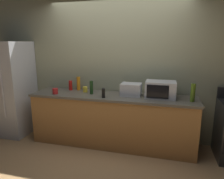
{
  "coord_description": "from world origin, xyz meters",
  "views": [
    {
      "loc": [
        0.86,
        -2.9,
        1.78
      ],
      "look_at": [
        0.0,
        0.4,
        1.0
      ],
      "focal_mm": 33.02,
      "sensor_mm": 36.0,
      "label": 1
    }
  ],
  "objects_px": {
    "refrigerator": "(11,89)",
    "cordless_phone": "(103,93)",
    "microwave": "(161,90)",
    "bottle_wine": "(91,87)",
    "bottle_hot_sauce": "(71,85)",
    "mug_yellow": "(85,89)",
    "toaster_oven": "(131,90)",
    "bottle_olive_oil": "(193,93)",
    "mug_red": "(55,91)",
    "bottle_dish_soap": "(79,83)"
  },
  "relations": [
    {
      "from": "refrigerator",
      "to": "cordless_phone",
      "type": "distance_m",
      "value": 1.96
    },
    {
      "from": "refrigerator",
      "to": "microwave",
      "type": "height_order",
      "value": "refrigerator"
    },
    {
      "from": "bottle_wine",
      "to": "bottle_hot_sauce",
      "type": "relative_size",
      "value": 1.28
    },
    {
      "from": "mug_yellow",
      "to": "refrigerator",
      "type": "bearing_deg",
      "value": -176.22
    },
    {
      "from": "mug_yellow",
      "to": "bottle_wine",
      "type": "bearing_deg",
      "value": -31.97
    },
    {
      "from": "refrigerator",
      "to": "bottle_hot_sauce",
      "type": "height_order",
      "value": "refrigerator"
    },
    {
      "from": "toaster_oven",
      "to": "bottle_olive_oil",
      "type": "xyz_separation_m",
      "value": [
        0.97,
        -0.12,
        0.03
      ]
    },
    {
      "from": "bottle_wine",
      "to": "mug_red",
      "type": "distance_m",
      "value": 0.64
    },
    {
      "from": "bottle_hot_sauce",
      "to": "microwave",
      "type": "bearing_deg",
      "value": -4.49
    },
    {
      "from": "toaster_oven",
      "to": "bottle_dish_soap",
      "type": "xyz_separation_m",
      "value": [
        -1.03,
        0.17,
        0.02
      ]
    },
    {
      "from": "microwave",
      "to": "mug_yellow",
      "type": "distance_m",
      "value": 1.34
    },
    {
      "from": "refrigerator",
      "to": "bottle_hot_sauce",
      "type": "xyz_separation_m",
      "value": [
        1.19,
        0.18,
        0.09
      ]
    },
    {
      "from": "cordless_phone",
      "to": "mug_red",
      "type": "xyz_separation_m",
      "value": [
        -0.88,
        0.01,
        -0.03
      ]
    },
    {
      "from": "bottle_olive_oil",
      "to": "bottle_wine",
      "type": "height_order",
      "value": "bottle_olive_oil"
    },
    {
      "from": "microwave",
      "to": "bottle_hot_sauce",
      "type": "bearing_deg",
      "value": 175.51
    },
    {
      "from": "refrigerator",
      "to": "bottle_olive_oil",
      "type": "xyz_separation_m",
      "value": [
        3.33,
        -0.06,
        0.14
      ]
    },
    {
      "from": "bottle_hot_sauce",
      "to": "bottle_wine",
      "type": "bearing_deg",
      "value": -20.12
    },
    {
      "from": "refrigerator",
      "to": "mug_yellow",
      "type": "height_order",
      "value": "refrigerator"
    },
    {
      "from": "microwave",
      "to": "mug_yellow",
      "type": "xyz_separation_m",
      "value": [
        -1.33,
        0.05,
        -0.09
      ]
    },
    {
      "from": "bottle_olive_oil",
      "to": "mug_red",
      "type": "relative_size",
      "value": 2.87
    },
    {
      "from": "cordless_phone",
      "to": "bottle_dish_soap",
      "type": "bearing_deg",
      "value": 126.35
    },
    {
      "from": "refrigerator",
      "to": "cordless_phone",
      "type": "bearing_deg",
      "value": -4.96
    },
    {
      "from": "refrigerator",
      "to": "mug_red",
      "type": "bearing_deg",
      "value": -8.61
    },
    {
      "from": "bottle_hot_sauce",
      "to": "mug_yellow",
      "type": "bearing_deg",
      "value": -13.52
    },
    {
      "from": "refrigerator",
      "to": "microwave",
      "type": "xyz_separation_m",
      "value": [
        2.85,
        0.05,
        0.13
      ]
    },
    {
      "from": "refrigerator",
      "to": "bottle_dish_soap",
      "type": "distance_m",
      "value": 1.36
    },
    {
      "from": "microwave",
      "to": "mug_yellow",
      "type": "height_order",
      "value": "microwave"
    },
    {
      "from": "cordless_phone",
      "to": "mug_red",
      "type": "distance_m",
      "value": 0.88
    },
    {
      "from": "bottle_wine",
      "to": "bottle_hot_sauce",
      "type": "height_order",
      "value": "bottle_wine"
    },
    {
      "from": "refrigerator",
      "to": "microwave",
      "type": "distance_m",
      "value": 2.86
    },
    {
      "from": "toaster_oven",
      "to": "mug_red",
      "type": "xyz_separation_m",
      "value": [
        -1.31,
        -0.22,
        -0.06
      ]
    },
    {
      "from": "mug_red",
      "to": "bottle_hot_sauce",
      "type": "bearing_deg",
      "value": 68.81
    },
    {
      "from": "cordless_phone",
      "to": "bottle_hot_sauce",
      "type": "height_order",
      "value": "bottle_hot_sauce"
    },
    {
      "from": "cordless_phone",
      "to": "mug_yellow",
      "type": "height_order",
      "value": "cordless_phone"
    },
    {
      "from": "toaster_oven",
      "to": "bottle_wine",
      "type": "relative_size",
      "value": 1.47
    },
    {
      "from": "cordless_phone",
      "to": "bottle_wine",
      "type": "height_order",
      "value": "bottle_wine"
    },
    {
      "from": "cordless_phone",
      "to": "refrigerator",
      "type": "bearing_deg",
      "value": 154.62
    },
    {
      "from": "toaster_oven",
      "to": "bottle_hot_sauce",
      "type": "bearing_deg",
      "value": 174.25
    },
    {
      "from": "bottle_dish_soap",
      "to": "bottle_wine",
      "type": "height_order",
      "value": "bottle_dish_soap"
    },
    {
      "from": "bottle_dish_soap",
      "to": "mug_red",
      "type": "relative_size",
      "value": 2.62
    },
    {
      "from": "microwave",
      "to": "toaster_oven",
      "type": "height_order",
      "value": "microwave"
    },
    {
      "from": "microwave",
      "to": "cordless_phone",
      "type": "distance_m",
      "value": 0.93
    },
    {
      "from": "toaster_oven",
      "to": "mug_red",
      "type": "distance_m",
      "value": 1.33
    },
    {
      "from": "bottle_olive_oil",
      "to": "bottle_hot_sauce",
      "type": "xyz_separation_m",
      "value": [
        -2.14,
        0.24,
        -0.05
      ]
    },
    {
      "from": "cordless_phone",
      "to": "bottle_wine",
      "type": "xyz_separation_m",
      "value": [
        -0.27,
        0.17,
        0.04
      ]
    },
    {
      "from": "bottle_olive_oil",
      "to": "mug_red",
      "type": "bearing_deg",
      "value": -177.48
    },
    {
      "from": "refrigerator",
      "to": "toaster_oven",
      "type": "bearing_deg",
      "value": 1.46
    },
    {
      "from": "refrigerator",
      "to": "toaster_oven",
      "type": "distance_m",
      "value": 2.37
    },
    {
      "from": "refrigerator",
      "to": "bottle_olive_oil",
      "type": "relative_size",
      "value": 6.53
    },
    {
      "from": "bottle_dish_soap",
      "to": "bottle_hot_sauce",
      "type": "distance_m",
      "value": 0.15
    }
  ]
}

